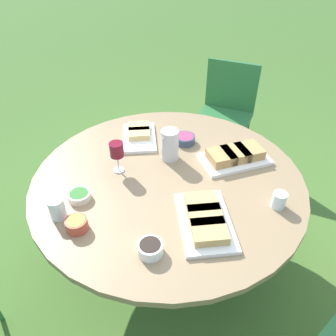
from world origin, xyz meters
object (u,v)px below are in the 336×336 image
object	(u,v)px
water_pitcher	(170,145)
dining_table	(168,189)
wine_glass	(117,151)
chair_near_right	(226,108)

from	to	relation	value
water_pitcher	dining_table	bearing A→B (deg)	39.92
wine_glass	chair_near_right	bearing A→B (deg)	-171.45
water_pitcher	wine_glass	xyz separation A→B (m)	(0.28, -0.13, 0.04)
dining_table	water_pitcher	xyz separation A→B (m)	(-0.13, -0.11, 0.18)
dining_table	water_pitcher	distance (m)	0.25
chair_near_right	water_pitcher	bearing A→B (deg)	17.18
dining_table	chair_near_right	xyz separation A→B (m)	(-1.19, -0.44, -0.11)
wine_glass	dining_table	bearing A→B (deg)	122.15
water_pitcher	wine_glass	world-z (taller)	water_pitcher
chair_near_right	dining_table	bearing A→B (deg)	20.16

